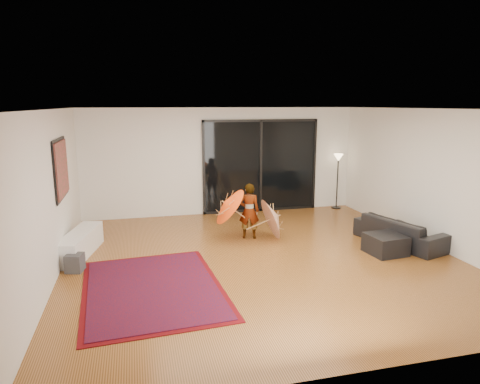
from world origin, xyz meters
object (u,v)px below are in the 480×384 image
object	(u,v)px
media_console	(80,244)
ottoman	(385,244)
sofa	(400,231)
child	(249,211)

from	to	relation	value
media_console	ottoman	xyz separation A→B (m)	(5.60, -1.31, -0.04)
media_console	sofa	bearing A→B (deg)	4.75
sofa	media_console	bearing A→B (deg)	65.27
media_console	child	world-z (taller)	child
sofa	ottoman	world-z (taller)	sofa
sofa	ottoman	size ratio (longest dim) A/B	2.89
media_console	ottoman	bearing A→B (deg)	-0.46
sofa	ottoman	bearing A→B (deg)	109.60
sofa	ottoman	xyz separation A→B (m)	(-0.60, -0.44, -0.09)
ottoman	child	xyz separation A→B (m)	(-2.25, 1.56, 0.40)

